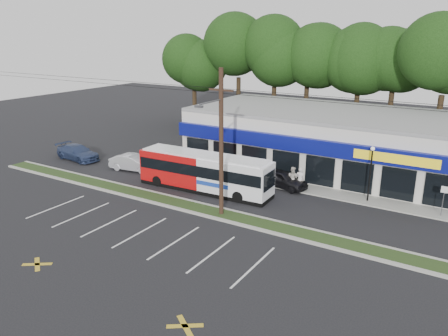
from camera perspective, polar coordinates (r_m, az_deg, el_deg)
name	(u,v)px	position (r m, az deg, el deg)	size (l,w,h in m)	color
ground	(178,211)	(31.25, -6.02, -5.58)	(120.00, 120.00, 0.00)	black
grass_strip	(186,205)	(31.96, -4.94, -4.90)	(40.00, 1.60, 0.12)	#293716
curb_south	(179,209)	(31.33, -5.86, -5.37)	(40.00, 0.25, 0.14)	#9E9E93
curb_north	(193,202)	(32.59, -4.05, -4.41)	(40.00, 0.25, 0.14)	#9E9E93
sidewalk	(294,186)	(36.22, 9.07, -2.36)	(32.00, 2.20, 0.10)	#9E9E93
strip_mall	(329,139)	(41.59, 13.60, 3.68)	(25.00, 12.55, 5.30)	beige
utility_pole	(218,139)	(28.73, -0.73, 3.84)	(50.00, 2.77, 10.00)	black
lamp_post	(371,168)	(33.55, 18.62, 0.05)	(0.30, 0.30, 4.25)	black
sign_post	(444,196)	(33.03, 26.77, -3.25)	(0.45, 0.10, 2.23)	#59595E
tree_line	(350,68)	(50.73, 16.13, 12.48)	(46.76, 6.76, 11.83)	black
metrobus	(204,171)	(34.53, -2.57, -0.44)	(11.26, 2.81, 3.01)	#B50D0E
car_dark	(283,179)	(35.75, 7.69, -1.43)	(1.70, 4.23, 1.44)	black
car_silver	(134,163)	(40.63, -11.74, 0.68)	(1.56, 4.46, 1.47)	#B2B3BA
car_blue	(78,152)	(45.58, -18.57, 1.94)	(2.05, 5.05, 1.46)	navy
pedestrian_a	(300,179)	(35.25, 9.89, -1.42)	(0.69, 0.45, 1.89)	silver
pedestrian_b	(292,178)	(35.47, 8.93, -1.28)	(0.90, 0.70, 1.85)	beige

